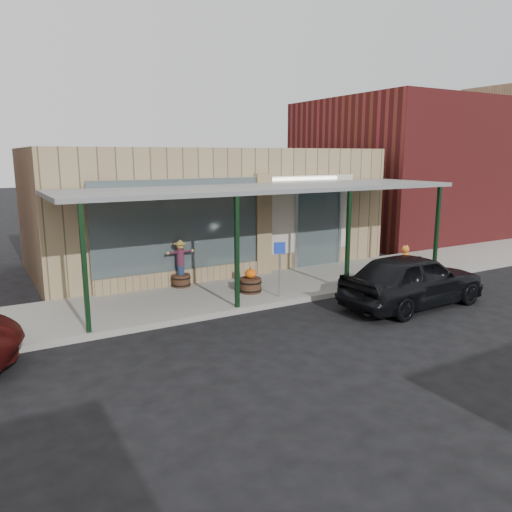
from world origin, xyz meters
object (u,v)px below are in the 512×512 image
barrel_scarecrow (181,271)px  parked_sedan (413,280)px  barrel_pumpkin (250,283)px  handicap_sign (279,262)px

barrel_scarecrow → parked_sedan: bearing=-42.5°
barrel_pumpkin → handicap_sign: bearing=-61.3°
barrel_scarecrow → barrel_pumpkin: (1.47, -1.58, -0.22)m
barrel_scarecrow → handicap_sign: bearing=-50.9°
barrel_pumpkin → parked_sedan: 4.43m
handicap_sign → parked_sedan: bearing=-18.9°
handicap_sign → parked_sedan: 3.58m
barrel_scarecrow → barrel_pumpkin: 2.17m
parked_sedan → barrel_pumpkin: bearing=46.5°
handicap_sign → barrel_pumpkin: bearing=135.6°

